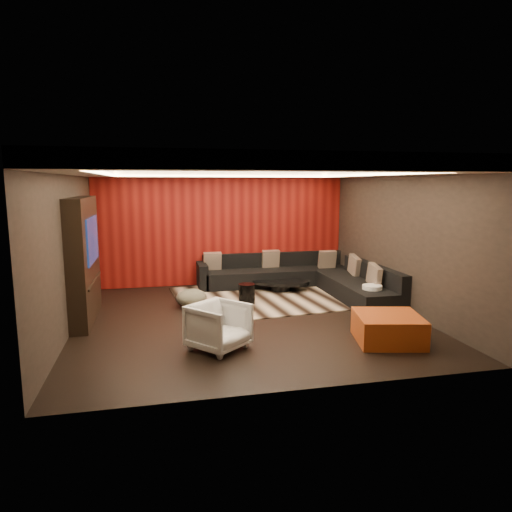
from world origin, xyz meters
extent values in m
cube|color=black|center=(0.00, 0.00, -0.01)|extent=(6.00, 6.00, 0.02)
cube|color=silver|center=(0.00, 0.00, 2.81)|extent=(6.00, 6.00, 0.02)
cube|color=black|center=(0.00, 3.01, 1.40)|extent=(6.00, 0.02, 2.80)
cube|color=black|center=(-3.01, 0.00, 1.40)|extent=(0.02, 6.00, 2.80)
cube|color=black|center=(3.01, 0.00, 1.40)|extent=(0.02, 6.00, 2.80)
cube|color=#6B0C0A|center=(0.00, 2.97, 1.40)|extent=(5.98, 0.05, 2.78)
cube|color=silver|center=(0.00, 2.70, 2.69)|extent=(6.00, 0.60, 0.22)
cube|color=silver|center=(0.00, -2.70, 2.69)|extent=(6.00, 0.60, 0.22)
cube|color=silver|center=(-2.70, 0.00, 2.69)|extent=(0.60, 4.80, 0.22)
cube|color=silver|center=(2.70, 0.00, 2.69)|extent=(0.60, 4.80, 0.22)
cube|color=#FFD899|center=(0.00, 2.36, 2.60)|extent=(4.80, 0.08, 0.04)
cube|color=#FFD899|center=(0.00, -2.36, 2.60)|extent=(4.80, 0.08, 0.04)
cube|color=#FFD899|center=(-2.36, 0.00, 2.60)|extent=(0.08, 4.80, 0.04)
cube|color=#FFD899|center=(2.36, 0.00, 2.60)|extent=(0.08, 4.80, 0.04)
cube|color=black|center=(-2.85, 0.60, 1.10)|extent=(0.30, 2.00, 2.20)
cube|color=black|center=(-2.69, 0.60, 1.45)|extent=(0.04, 1.30, 0.80)
cube|color=black|center=(-2.69, 0.60, 0.70)|extent=(0.04, 1.60, 0.04)
cube|color=#C4AB90|center=(0.82, 1.44, 0.01)|extent=(4.29, 3.40, 0.02)
cylinder|color=black|center=(1.18, 1.93, 0.13)|extent=(1.69, 1.69, 0.22)
cylinder|color=black|center=(0.19, 0.98, 0.22)|extent=(0.45, 0.45, 0.40)
ellipsoid|color=#B9B48F|center=(-0.93, 1.02, 0.19)|extent=(0.70, 0.70, 0.33)
cylinder|color=white|center=(2.50, 0.07, 0.24)|extent=(0.46, 0.46, 0.48)
cube|color=#9C4614|center=(1.89, -1.69, 0.21)|extent=(1.16, 1.16, 0.43)
imported|color=silver|center=(-0.72, -1.44, 0.35)|extent=(1.06, 1.07, 0.70)
cube|color=black|center=(1.25, 2.55, 0.20)|extent=(3.50, 0.90, 0.40)
cube|color=black|center=(1.25, 2.90, 0.57)|extent=(3.50, 0.20, 0.35)
cube|color=black|center=(2.55, 0.80, 0.20)|extent=(0.90, 2.60, 0.40)
cube|color=black|center=(2.90, 0.80, 0.57)|extent=(0.20, 2.60, 0.35)
cube|color=black|center=(-0.55, 2.55, 0.30)|extent=(0.20, 0.90, 0.60)
cube|color=beige|center=(2.66, 0.31, 0.62)|extent=(0.12, 0.50, 0.50)
cube|color=beige|center=(2.75, 1.44, 0.62)|extent=(0.12, 0.50, 0.50)
cube|color=beige|center=(1.15, 2.73, 0.62)|extent=(0.42, 0.20, 0.44)
cube|color=beige|center=(2.46, 2.36, 0.62)|extent=(0.42, 0.20, 0.44)
cube|color=beige|center=(-0.29, 2.71, 0.62)|extent=(0.42, 0.20, 0.44)
camera|label=1|loc=(-1.60, -7.89, 2.44)|focal=32.00mm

